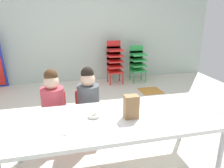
% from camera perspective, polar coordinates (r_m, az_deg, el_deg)
% --- Properties ---
extents(ground_plane, '(6.28, 4.90, 0.02)m').
position_cam_1_polar(ground_plane, '(2.97, -4.33, -12.81)').
color(ground_plane, silver).
extents(back_wall, '(6.28, 0.10, 2.46)m').
position_cam_1_polar(back_wall, '(5.00, -9.48, 14.69)').
color(back_wall, '#B2C1B7').
rests_on(back_wall, ground_plane).
extents(craft_table, '(2.02, 0.80, 0.58)m').
position_cam_1_polar(craft_table, '(2.08, 0.42, -9.87)').
color(craft_table, white).
rests_on(craft_table, ground_plane).
extents(seated_child_near_camera, '(0.32, 0.31, 0.92)m').
position_cam_1_polar(seated_child_near_camera, '(2.60, -15.03, -4.17)').
color(seated_child_near_camera, red).
rests_on(seated_child_near_camera, ground_plane).
extents(seated_child_middle_seat, '(0.33, 0.33, 0.92)m').
position_cam_1_polar(seated_child_middle_seat, '(2.62, -6.17, -3.50)').
color(seated_child_middle_seat, red).
rests_on(seated_child_middle_seat, ground_plane).
extents(kid_chair_red_stack, '(0.32, 0.30, 0.92)m').
position_cam_1_polar(kid_chair_red_stack, '(4.83, 0.69, 6.26)').
color(kid_chair_red_stack, red).
rests_on(kid_chair_red_stack, ground_plane).
extents(kid_chair_green_stack, '(0.32, 0.30, 0.80)m').
position_cam_1_polar(kid_chair_green_stack, '(4.99, 6.62, 5.84)').
color(kid_chair_green_stack, green).
rests_on(kid_chair_green_stack, ground_plane).
extents(paper_bag_brown, '(0.13, 0.09, 0.22)m').
position_cam_1_polar(paper_bag_brown, '(2.03, 4.99, -5.89)').
color(paper_bag_brown, '#9E754C').
rests_on(paper_bag_brown, craft_table).
extents(paper_plate_near_edge, '(0.18, 0.18, 0.01)m').
position_cam_1_polar(paper_plate_near_edge, '(2.07, -4.69, -8.65)').
color(paper_plate_near_edge, white).
rests_on(paper_plate_near_edge, craft_table).
extents(paper_plate_center_table, '(0.18, 0.18, 0.01)m').
position_cam_1_polar(paper_plate_center_table, '(1.90, -10.56, -11.64)').
color(paper_plate_center_table, white).
rests_on(paper_plate_center_table, craft_table).
extents(donut_powdered_on_plate, '(0.12, 0.12, 0.03)m').
position_cam_1_polar(donut_powdered_on_plate, '(2.06, -4.70, -8.16)').
color(donut_powdered_on_plate, white).
rests_on(donut_powdered_on_plate, craft_table).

